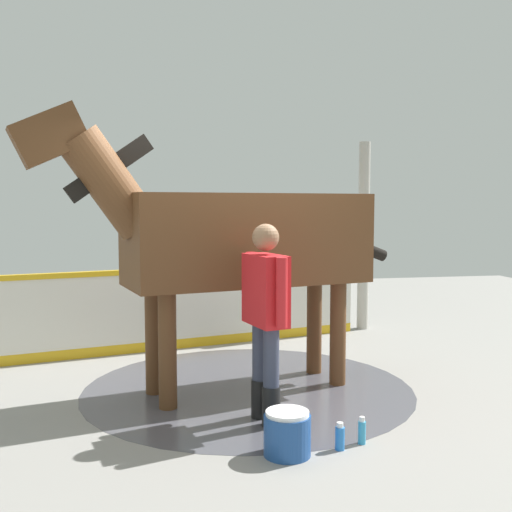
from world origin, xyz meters
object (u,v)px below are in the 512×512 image
at_px(bottle_spray, 340,437).
at_px(wash_bucket, 287,433).
at_px(bottle_shampoo, 362,431).
at_px(horse, 235,238).
at_px(handler, 266,309).

bearing_deg(bottle_spray, wash_bucket, -176.98).
bearing_deg(wash_bucket, bottle_shampoo, 8.99).
distance_m(horse, handler, 1.04).
height_order(handler, bottle_spray, handler).
height_order(horse, bottle_spray, horse).
xyz_separation_m(handler, wash_bucket, (0.02, -0.69, -0.78)).
distance_m(wash_bucket, bottle_spray, 0.41).
height_order(horse, handler, horse).
relative_size(handler, bottle_spray, 7.99).
distance_m(bottle_shampoo, bottle_spray, 0.21).
bearing_deg(handler, bottle_shampoo, -57.94).
xyz_separation_m(horse, bottle_spray, (0.54, -1.55, -1.38)).
bearing_deg(horse, handler, 84.18).
bearing_deg(bottle_shampoo, horse, 116.42).
relative_size(handler, wash_bucket, 4.82).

